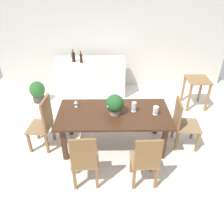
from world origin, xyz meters
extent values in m
plane|color=silver|center=(0.00, 0.00, 0.00)|extent=(7.04, 7.04, 0.00)
cube|color=beige|center=(0.00, 2.60, 1.30)|extent=(6.40, 0.10, 2.60)
cube|color=#422616|center=(0.00, -0.18, 0.73)|extent=(2.06, 1.04, 0.04)
cube|color=#422616|center=(-0.89, -0.56, 0.36)|extent=(0.09, 0.09, 0.71)
cube|color=#422616|center=(0.89, -0.56, 0.36)|extent=(0.09, 0.09, 0.71)
cube|color=#422616|center=(-0.89, 0.20, 0.36)|extent=(0.09, 0.09, 0.71)
cube|color=#422616|center=(0.89, 0.20, 0.36)|extent=(0.09, 0.09, 0.71)
cube|color=brown|center=(-0.30, -0.90, 0.22)|extent=(0.05, 0.05, 0.44)
cube|color=brown|center=(-0.64, -0.92, 0.22)|extent=(0.05, 0.05, 0.44)
cube|color=brown|center=(-0.28, -1.22, 0.22)|extent=(0.05, 0.05, 0.44)
cube|color=brown|center=(-0.63, -1.24, 0.22)|extent=(0.05, 0.05, 0.44)
cube|color=#8F6F4C|center=(-0.46, -1.07, 0.45)|extent=(0.44, 0.42, 0.03)
cube|color=brown|center=(-0.45, -1.25, 0.74)|extent=(0.39, 0.06, 0.55)
cube|color=brown|center=(0.63, -0.89, 0.22)|extent=(0.05, 0.05, 0.44)
cube|color=brown|center=(0.28, -0.90, 0.22)|extent=(0.05, 0.05, 0.44)
cube|color=brown|center=(0.64, -1.24, 0.22)|extent=(0.05, 0.05, 0.44)
cube|color=brown|center=(0.29, -1.25, 0.22)|extent=(0.05, 0.05, 0.44)
cube|color=#8F6F4C|center=(0.46, -1.07, 0.45)|extent=(0.44, 0.43, 0.03)
cube|color=brown|center=(0.47, -1.26, 0.73)|extent=(0.39, 0.05, 0.53)
cube|color=brown|center=(-1.55, 0.03, 0.22)|extent=(0.05, 0.05, 0.44)
cube|color=brown|center=(-1.58, -0.37, 0.22)|extent=(0.05, 0.05, 0.44)
cube|color=brown|center=(-1.21, 0.00, 0.22)|extent=(0.05, 0.05, 0.44)
cube|color=brown|center=(-1.25, -0.40, 0.22)|extent=(0.05, 0.05, 0.44)
cube|color=#8F6F4C|center=(-1.40, -0.18, 0.45)|extent=(0.45, 0.51, 0.03)
cube|color=brown|center=(-1.21, -0.20, 0.76)|extent=(0.08, 0.44, 0.60)
cube|color=brown|center=(1.57, -0.40, 0.22)|extent=(0.05, 0.05, 0.44)
cube|color=brown|center=(1.61, 0.00, 0.22)|extent=(0.05, 0.05, 0.44)
cube|color=brown|center=(1.19, -0.37, 0.22)|extent=(0.05, 0.05, 0.44)
cube|color=brown|center=(1.22, 0.04, 0.22)|extent=(0.05, 0.05, 0.44)
cube|color=#8F6F4C|center=(1.40, -0.18, 0.45)|extent=(0.50, 0.52, 0.03)
cube|color=brown|center=(1.19, -0.16, 0.72)|extent=(0.08, 0.44, 0.51)
cylinder|color=gray|center=(0.02, -0.20, 0.79)|extent=(0.18, 0.18, 0.09)
sphere|color=#235628|center=(0.02, -0.20, 0.96)|extent=(0.32, 0.32, 0.32)
sphere|color=silver|center=(-0.06, -0.31, 0.98)|extent=(0.04, 0.04, 0.04)
sphere|color=silver|center=(0.01, -0.09, 0.97)|extent=(0.05, 0.05, 0.05)
sphere|color=silver|center=(0.07, -0.07, 0.91)|extent=(0.05, 0.05, 0.05)
sphere|color=silver|center=(0.05, -0.31, 0.97)|extent=(0.05, 0.05, 0.05)
sphere|color=silver|center=(-0.10, -0.29, 0.95)|extent=(0.05, 0.05, 0.05)
sphere|color=silver|center=(0.10, -0.24, 1.03)|extent=(0.06, 0.06, 0.06)
cylinder|color=silver|center=(0.75, -0.23, 0.75)|extent=(0.10, 0.10, 0.01)
cylinder|color=silver|center=(0.75, -0.23, 0.78)|extent=(0.02, 0.02, 0.04)
cylinder|color=silver|center=(0.75, -0.23, 0.85)|extent=(0.10, 0.10, 0.10)
cylinder|color=silver|center=(0.37, -0.13, 0.75)|extent=(0.09, 0.09, 0.01)
cylinder|color=silver|center=(0.37, -0.13, 0.78)|extent=(0.03, 0.03, 0.05)
cylinder|color=silver|center=(0.37, -0.13, 0.87)|extent=(0.09, 0.09, 0.13)
cylinder|color=silver|center=(-0.71, 0.05, 0.75)|extent=(0.06, 0.06, 0.00)
cylinder|color=silver|center=(-0.71, 0.05, 0.79)|extent=(0.01, 0.01, 0.08)
cone|color=silver|center=(-0.71, 0.05, 0.86)|extent=(0.08, 0.08, 0.06)
cube|color=silver|center=(-0.57, 2.00, 0.49)|extent=(1.82, 0.66, 0.97)
cylinder|color=black|center=(-0.77, 1.81, 1.08)|extent=(0.07, 0.07, 0.21)
cylinder|color=black|center=(-0.77, 1.81, 1.22)|extent=(0.03, 0.03, 0.07)
cylinder|color=black|center=(-0.97, 1.88, 1.09)|extent=(0.08, 0.08, 0.23)
cylinder|color=black|center=(-0.97, 1.88, 1.25)|extent=(0.03, 0.03, 0.09)
cylinder|color=#B2BFB7|center=(-1.08, 2.16, 1.07)|extent=(0.07, 0.07, 0.19)
cylinder|color=#B2BFB7|center=(-1.08, 2.16, 1.20)|extent=(0.02, 0.02, 0.08)
cube|color=olive|center=(2.05, 1.29, 0.73)|extent=(0.52, 0.58, 0.02)
cube|color=olive|center=(1.83, 1.04, 0.36)|extent=(0.05, 0.05, 0.71)
cube|color=olive|center=(2.27, 1.04, 0.36)|extent=(0.05, 0.05, 0.71)
cube|color=olive|center=(1.83, 1.54, 0.36)|extent=(0.05, 0.05, 0.71)
cube|color=olive|center=(2.27, 1.54, 0.36)|extent=(0.05, 0.05, 0.71)
cylinder|color=#423D38|center=(-1.93, 1.58, 0.09)|extent=(0.29, 0.29, 0.18)
ellipsoid|color=#2D662D|center=(-1.93, 1.58, 0.34)|extent=(0.39, 0.39, 0.43)
camera|label=1|loc=(-0.08, -3.62, 2.98)|focal=36.12mm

